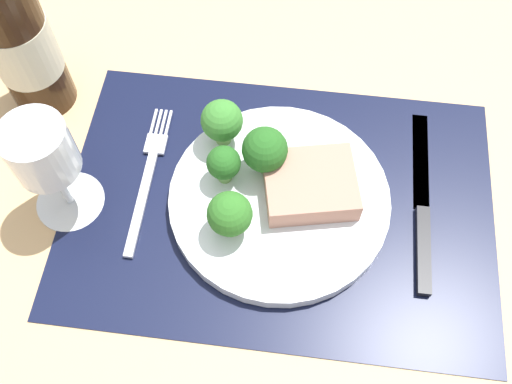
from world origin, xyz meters
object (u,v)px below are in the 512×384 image
object	(u,v)px
fork	(148,176)
wine_glass	(44,156)
wine_bottle	(16,35)
knife	(422,213)
steak	(310,185)
plate	(279,199)

from	to	relation	value
fork	wine_glass	bearing A→B (deg)	-155.90
wine_bottle	knife	bearing A→B (deg)	-13.34
steak	wine_bottle	world-z (taller)	wine_bottle
plate	steak	world-z (taller)	steak
plate	wine_glass	bearing A→B (deg)	-173.60
plate	fork	size ratio (longest dim) A/B	1.26
steak	fork	world-z (taller)	steak
steak	fork	bearing A→B (deg)	178.56
steak	wine_glass	size ratio (longest dim) A/B	0.71
fork	steak	bearing A→B (deg)	-4.06
fork	wine_glass	world-z (taller)	wine_glass
knife	wine_glass	bearing A→B (deg)	-174.48
wine_bottle	plate	bearing A→B (deg)	-20.75
fork	knife	xyz separation A→B (cm)	(30.78, -0.89, 0.05)
plate	steak	distance (cm)	3.97
steak	knife	size ratio (longest dim) A/B	0.42
knife	wine_glass	distance (cm)	39.86
steak	wine_glass	distance (cm)	27.12
wine_glass	knife	bearing A→B (deg)	4.60
wine_glass	wine_bottle	bearing A→B (deg)	116.47
wine_bottle	wine_glass	xyz separation A→B (cm)	(6.94, -13.94, -1.22)
plate	wine_glass	xyz separation A→B (cm)	(-23.03, -2.58, 8.39)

